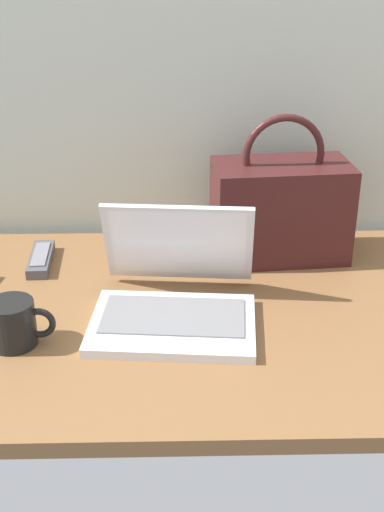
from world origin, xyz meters
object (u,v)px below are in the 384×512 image
Objects in this scene: laptop at (175,295)px; coffee_mug at (14,323)px; handbag at (280,208)px; remote_control_near at (41,259)px.

coffee_mug is at bearing -161.94° from laptop.
laptop is 0.31m from coffee_mug.
laptop is 2.71× the size of coffee_mug.
laptop is 1.00× the size of handbag.
coffee_mug reaches higher than remote_control_near.
handbag is at bearing 3.47° from remote_control_near.
remote_control_near is at bearing -176.53° from handbag.
handbag reaches higher than coffee_mug.
handbag is at bearing 34.21° from coffee_mug.
handbag is (0.24, 0.26, 0.07)m from laptop.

